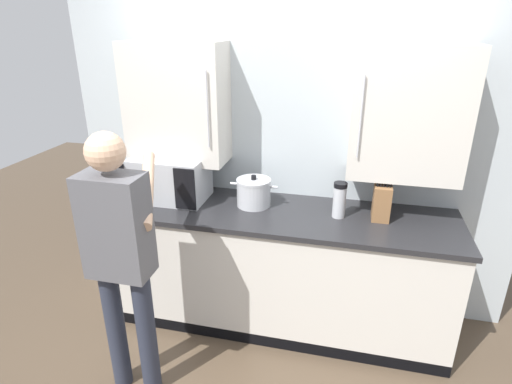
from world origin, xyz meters
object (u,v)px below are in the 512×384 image
microwave_oven (165,178)px  person_figure (120,249)px  stock_pot (254,192)px  knife_block (382,202)px  thermos_flask (339,200)px

microwave_oven → person_figure: 0.85m
microwave_oven → person_figure: size_ratio=0.45×
person_figure → stock_pot: bearing=58.6°
knife_block → person_figure: bearing=-148.4°
microwave_oven → stock_pot: 0.65m
microwave_oven → knife_block: bearing=0.5°
microwave_oven → thermos_flask: 1.24m
thermos_flask → knife_block: size_ratio=0.75×
microwave_oven → stock_pot: bearing=2.8°
thermos_flask → person_figure: bearing=-143.8°
knife_block → stock_pot: (-0.86, 0.02, -0.02)m
knife_block → person_figure: person_figure is taller
thermos_flask → knife_block: (0.27, 0.03, -0.00)m
microwave_oven → person_figure: (0.12, -0.84, -0.09)m
microwave_oven → knife_block: size_ratio=2.26×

